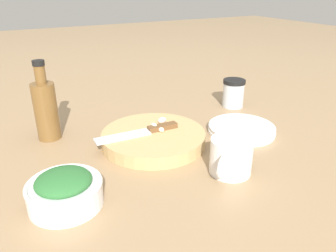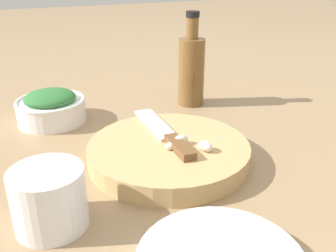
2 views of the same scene
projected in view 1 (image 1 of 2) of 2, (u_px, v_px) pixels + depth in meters
name	position (u px, v px, depth m)	size (l,w,h in m)	color
ground_plane	(175.00, 145.00, 0.85)	(5.00, 5.00, 0.00)	#997A56
cutting_board	(153.00, 138.00, 0.85)	(0.27, 0.27, 0.03)	tan
chef_knife	(143.00, 132.00, 0.84)	(0.22, 0.04, 0.01)	brown
garlic_cloves	(158.00, 124.00, 0.87)	(0.06, 0.07, 0.02)	silver
herb_bowl	(65.00, 190.00, 0.61)	(0.14, 0.14, 0.07)	white
spice_jar	(233.00, 93.00, 1.09)	(0.07, 0.07, 0.09)	silver
coffee_mug	(231.00, 157.00, 0.71)	(0.11, 0.09, 0.08)	white
plate_stack	(241.00, 129.00, 0.92)	(0.19, 0.19, 0.02)	white
oil_bottle	(46.00, 109.00, 0.86)	(0.06, 0.06, 0.21)	brown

